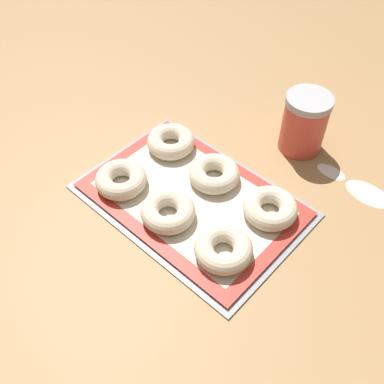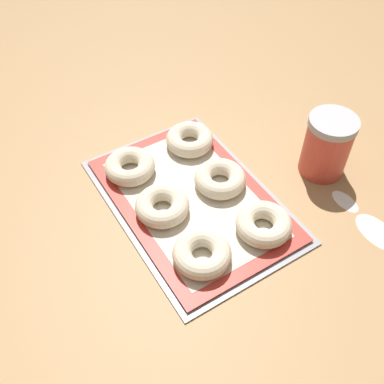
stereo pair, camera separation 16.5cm
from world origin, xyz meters
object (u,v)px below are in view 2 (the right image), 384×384
object	(u,v)px
bagel_front_center	(162,206)
bagel_back_left	(190,140)
bagel_front_left	(130,166)
bagel_back_center	(220,179)
bagel_front_right	(202,254)
baking_tray	(192,200)
bagel_back_right	(264,224)
flour_canister	(327,145)

from	to	relation	value
bagel_front_center	bagel_back_left	xyz separation A→B (m)	(-0.14, 0.15, 0.00)
bagel_front_left	bagel_front_center	distance (m)	0.13
bagel_back_left	bagel_back_center	xyz separation A→B (m)	(0.14, -0.01, 0.00)
bagel_front_left	bagel_front_center	xyz separation A→B (m)	(0.13, 0.01, 0.00)
bagel_back_left	bagel_front_right	bearing A→B (deg)	-27.58
bagel_front_left	bagel_back_center	distance (m)	0.20
baking_tray	bagel_front_left	size ratio (longest dim) A/B	4.14
bagel_back_left	bagel_front_left	bearing A→B (deg)	-88.00
bagel_front_center	bagel_back_right	distance (m)	0.20
bagel_back_center	bagel_front_center	bearing A→B (deg)	-89.85
bagel_front_center	baking_tray	bearing A→B (deg)	89.95
bagel_front_right	bagel_front_left	bearing A→B (deg)	-177.67
bagel_back_right	flour_canister	world-z (taller)	flour_canister
bagel_front_left	bagel_front_center	world-z (taller)	same
bagel_front_center	bagel_back_right	world-z (taller)	same
bagel_front_left	bagel_back_right	size ratio (longest dim) A/B	1.00
baking_tray	bagel_front_right	distance (m)	0.15
bagel_front_right	bagel_back_right	bearing A→B (deg)	87.47
bagel_back_center	bagel_back_right	size ratio (longest dim) A/B	1.00
bagel_back_center	flour_canister	distance (m)	0.24
bagel_front_left	bagel_back_center	bearing A→B (deg)	47.47
bagel_back_left	flour_canister	world-z (taller)	flour_canister
bagel_front_right	flour_canister	xyz separation A→B (m)	(-0.07, 0.36, 0.04)
flour_canister	bagel_front_right	bearing A→B (deg)	-79.34
bagel_back_center	bagel_front_right	bearing A→B (deg)	-44.22
bagel_front_right	bagel_back_center	size ratio (longest dim) A/B	1.00
bagel_front_left	flour_canister	distance (m)	0.42
bagel_back_center	flour_canister	world-z (taller)	flour_canister
bagel_back_center	flour_canister	size ratio (longest dim) A/B	0.78
baking_tray	bagel_front_center	distance (m)	0.07
bagel_front_left	flour_canister	world-z (taller)	flour_canister
baking_tray	bagel_front_right	size ratio (longest dim) A/B	4.14
bagel_front_right	bagel_back_left	size ratio (longest dim) A/B	1.00
bagel_front_center	bagel_back_right	xyz separation A→B (m)	(0.14, 0.14, 0.00)
bagel_front_left	bagel_front_right	bearing A→B (deg)	2.33
bagel_front_left	bagel_back_left	distance (m)	0.16
bagel_front_right	bagel_back_left	xyz separation A→B (m)	(-0.28, 0.14, 0.00)
bagel_front_left	bagel_back_center	world-z (taller)	same
bagel_back_left	bagel_back_center	bearing A→B (deg)	-4.22
bagel_front_left	flour_canister	bearing A→B (deg)	61.12
baking_tray	flour_canister	bearing A→B (deg)	76.60
bagel_front_left	bagel_front_right	size ratio (longest dim) A/B	1.00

